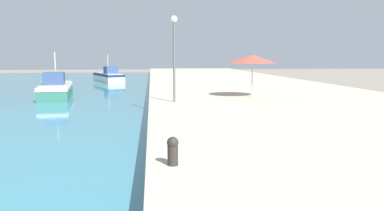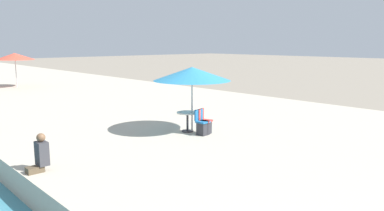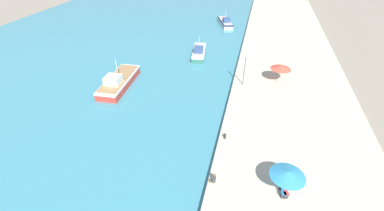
{
  "view_description": "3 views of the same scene",
  "coord_description": "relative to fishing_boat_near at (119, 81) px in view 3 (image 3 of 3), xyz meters",
  "views": [
    {
      "loc": [
        0.16,
        5.66,
        3.22
      ],
      "look_at": [
        1.5,
        18.03,
        1.58
      ],
      "focal_mm": 35.0,
      "sensor_mm": 36.0,
      "label": 1
    },
    {
      "loc": [
        -2.92,
        -1.41,
        4.06
      ],
      "look_at": [
        6.25,
        8.55,
        1.78
      ],
      "focal_mm": 35.0,
      "sensor_mm": 36.0,
      "label": 2
    },
    {
      "loc": [
        2.29,
        -6.44,
        18.88
      ],
      "look_at": [
        -4.0,
        18.0,
        1.38
      ],
      "focal_mm": 24.0,
      "sensor_mm": 36.0,
      "label": 3
    }
  ],
  "objects": [
    {
      "name": "cafe_table",
      "position": [
        22.05,
        -13.33,
        0.46
      ],
      "size": [
        0.8,
        0.8,
        0.74
      ],
      "color": "#333338",
      "rests_on": "quay_promenade"
    },
    {
      "name": "mooring_bollard",
      "position": [
        16.49,
        -8.2,
        0.27
      ],
      "size": [
        0.26,
        0.26,
        0.65
      ],
      "color": "#2D2823",
      "rests_on": "quay_promenade"
    },
    {
      "name": "fishing_boat_mid",
      "position": [
        8.67,
        13.47,
        -0.11
      ],
      "size": [
        3.17,
        7.43,
        3.53
      ],
      "rotation": [
        0.0,
        0.0,
        0.15
      ],
      "color": "#33705B",
      "rests_on": "water_basin"
    },
    {
      "name": "lamppost",
      "position": [
        17.26,
        3.63,
        3.02
      ],
      "size": [
        0.36,
        0.36,
        4.56
      ],
      "color": "#565B60",
      "rests_on": "quay_promenade"
    },
    {
      "name": "cafe_umbrella_pink",
      "position": [
        22.13,
        -13.5,
        2.09
      ],
      "size": [
        2.82,
        2.82,
        2.41
      ],
      "color": "#B7B7B7",
      "rests_on": "quay_promenade"
    },
    {
      "name": "quay_promenade",
      "position": [
        23.88,
        14.96,
        -0.47
      ],
      "size": [
        16.0,
        90.0,
        0.78
      ],
      "color": "#BCB29E",
      "rests_on": "ground_plane"
    },
    {
      "name": "cafe_umbrella_white",
      "position": [
        22.09,
        5.66,
        2.21
      ],
      "size": [
        2.79,
        2.79,
        2.53
      ],
      "color": "#B7B7B7",
      "rests_on": "quay_promenade"
    },
    {
      "name": "cafe_chair_right",
      "position": [
        22.11,
        -14.05,
        0.25
      ],
      "size": [
        0.44,
        0.46,
        0.91
      ],
      "rotation": [
        0.0,
        0.0,
        3.23
      ],
      "color": "#2D2D33",
      "rests_on": "quay_promenade"
    },
    {
      "name": "water_basin",
      "position": [
        -12.12,
        14.96,
        -0.84
      ],
      "size": [
        56.0,
        90.0,
        0.04
      ],
      "color": "teal",
      "rests_on": "ground_plane"
    },
    {
      "name": "person_at_quay",
      "position": [
        16.36,
        -14.01,
        0.37
      ],
      "size": [
        0.54,
        0.36,
        1.0
      ],
      "color": "brown",
      "rests_on": "quay_promenade"
    },
    {
      "name": "cafe_chair_left",
      "position": [
        22.3,
        -14.01,
        0.25
      ],
      "size": [
        0.53,
        0.54,
        0.91
      ],
      "rotation": [
        0.0,
        0.0,
        3.5
      ],
      "color": "#2D2D33",
      "rests_on": "quay_promenade"
    },
    {
      "name": "fishing_boat_far",
      "position": [
        10.6,
        32.16,
        -0.13
      ],
      "size": [
        4.74,
        7.94,
        3.42
      ],
      "rotation": [
        0.0,
        0.0,
        0.37
      ],
      "color": "silver",
      "rests_on": "water_basin"
    },
    {
      "name": "fishing_boat_near",
      "position": [
        0.0,
        0.0,
        0.0
      ],
      "size": [
        3.62,
        9.29,
        4.13
      ],
      "rotation": [
        0.0,
        0.0,
        0.07
      ],
      "color": "red",
      "rests_on": "water_basin"
    }
  ]
}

